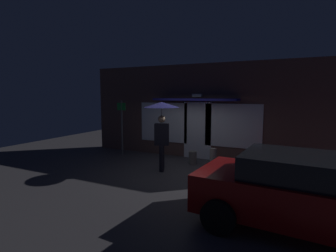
# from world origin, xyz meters

# --- Properties ---
(ground_plane) EXTENTS (18.00, 18.00, 0.00)m
(ground_plane) POSITION_xyz_m (0.00, 0.00, 0.00)
(ground_plane) COLOR #423F44
(building_facade) EXTENTS (9.51, 1.00, 3.65)m
(building_facade) POSITION_xyz_m (-0.00, 2.34, 1.81)
(building_facade) COLOR brown
(building_facade) RESTS_ON ground
(person_with_umbrella) EXTENTS (1.14, 1.14, 2.25)m
(person_with_umbrella) POSITION_xyz_m (-0.45, 0.04, 1.74)
(person_with_umbrella) COLOR black
(person_with_umbrella) RESTS_ON ground
(parked_car) EXTENTS (3.96, 2.18, 1.40)m
(parked_car) POSITION_xyz_m (3.63, -2.21, 0.73)
(parked_car) COLOR maroon
(parked_car) RESTS_ON ground
(street_sign_post) EXTENTS (0.40, 0.07, 2.24)m
(street_sign_post) POSITION_xyz_m (-3.02, 1.42, 1.28)
(street_sign_post) COLOR #595B60
(street_sign_post) RESTS_ON ground
(sidewalk_bollard) EXTENTS (0.28, 0.28, 0.46)m
(sidewalk_bollard) POSITION_xyz_m (0.16, 1.25, 0.23)
(sidewalk_bollard) COLOR slate
(sidewalk_bollard) RESTS_ON ground
(sidewalk_bollard_2) EXTENTS (0.23, 0.23, 0.60)m
(sidewalk_bollard_2) POSITION_xyz_m (0.86, 1.45, 0.30)
(sidewalk_bollard_2) COLOR #9E998E
(sidewalk_bollard_2) RESTS_ON ground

